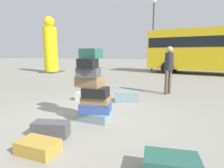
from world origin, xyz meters
The scene contains 11 objects.
ground_plane centered at (0.00, 0.00, 0.00)m, with size 80.00×80.00×0.00m, color gray.
suitcase_tower centered at (0.22, -0.10, 0.64)m, with size 0.80×0.66×1.61m.
suitcase_charcoal_right_side centered at (-0.21, -1.09, 0.14)m, with size 0.65×0.29×0.28m, color #4C4C51.
suitcase_tan_behind_tower centered at (-0.03, -1.65, 0.10)m, with size 0.61×0.38×0.20m, color #B28C33.
suitcase_slate_upright_blue centered at (0.55, 1.71, 0.16)m, with size 0.71×0.36×0.32m, color gray.
suitcase_cream_white_trunk centered at (-0.68, 1.49, 0.13)m, with size 0.77×0.29×0.25m, color beige.
suitcase_teal_foreground_far centered at (1.91, -1.61, 0.14)m, with size 0.67×0.40×0.28m, color #26594C.
person_bearded_onlooker centered at (1.76, 3.21, 1.05)m, with size 0.30×0.31×1.75m.
yellow_dummy_statue centered at (-7.06, 8.43, 1.87)m, with size 1.43×1.43×4.20m.
parked_bus centered at (4.66, 10.78, 1.83)m, with size 9.21×4.23×3.15m.
lamp_post centered at (0.26, 12.18, 3.84)m, with size 0.36×0.36×5.84m.
Camera 1 is at (1.85, -3.79, 1.53)m, focal length 29.51 mm.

